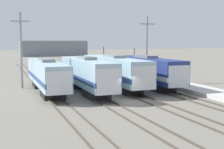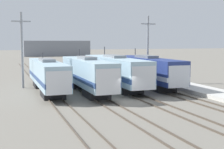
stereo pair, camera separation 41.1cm
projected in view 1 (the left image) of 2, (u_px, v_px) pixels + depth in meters
ground_plane at (128, 102)px, 31.74m from camera, size 400.00×400.00×0.00m
rail_pair_far_left at (62, 106)px, 29.41m from camera, size 1.51×120.00×0.15m
rail_pair_center_left at (107, 103)px, 30.96m from camera, size 1.51×120.00×0.15m
rail_pair_center_right at (148, 100)px, 32.51m from camera, size 1.51×120.00×0.15m
rail_pair_far_right at (185, 97)px, 34.06m from camera, size 1.51×120.00×0.15m
locomotive_far_left at (47, 75)px, 37.50m from camera, size 2.78×16.99×4.66m
locomotive_center_left at (87, 74)px, 37.35m from camera, size 2.76×16.39×5.12m
locomotive_center_right at (115, 71)px, 41.25m from camera, size 3.05×18.66×5.38m
locomotive_far_right at (147, 71)px, 42.37m from camera, size 2.99×17.06×5.12m
catenary_tower_left at (21, 49)px, 40.56m from camera, size 2.45×0.30×9.91m
catenary_tower_right at (147, 48)px, 46.83m from camera, size 2.45×0.30×9.91m
platform at (216, 94)px, 35.49m from camera, size 4.00×120.00×0.43m
depot_building at (53, 48)px, 133.29m from camera, size 27.35×11.76×6.39m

